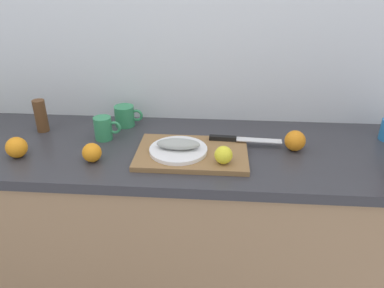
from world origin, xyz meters
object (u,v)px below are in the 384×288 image
Objects in this scene: white_plate at (178,150)px; coffee_mug_0 at (125,116)px; chef_knife at (236,139)px; coffee_mug_2 at (104,128)px; fish_fillet at (178,144)px; cutting_board at (192,153)px; pepper_mill at (41,116)px; lemon_0 at (223,155)px; orange_0 at (17,147)px.

white_plate is 1.73× the size of coffee_mug_0.
chef_knife is 2.56× the size of coffee_mug_2.
coffee_mug_2 is (-0.33, 0.13, -0.00)m from fish_fillet.
coffee_mug_2 reaches higher than coffee_mug_0.
cutting_board is 2.99× the size of pepper_mill.
coffee_mug_2 is (-0.50, 0.20, -0.00)m from lemon_0.
fish_fillet is 1.30× the size of coffee_mug_0.
orange_0 is (-0.84, -0.16, 0.01)m from chef_knife.
chef_knife is (0.17, 0.10, 0.02)m from cutting_board.
fish_fillet is at bearing 4.63° from orange_0.
pepper_mill is at bearing 162.98° from fish_fillet.
coffee_mug_2 is (-0.55, 0.02, 0.02)m from chef_knife.
coffee_mug_2 is at bearing 158.28° from fish_fillet.
orange_0 is (-0.78, 0.02, -0.01)m from lemon_0.
coffee_mug_2 is 1.42× the size of orange_0.
lemon_0 is 0.46× the size of pepper_mill.
lemon_0 is (0.12, -0.08, 0.04)m from cutting_board.
fish_fillet is at bearing -45.38° from coffee_mug_0.
pepper_mill reaches higher than fish_fillet.
pepper_mill reaches higher than cutting_board.
coffee_mug_2 is 0.80× the size of pepper_mill.
lemon_0 is 0.83m from pepper_mill.
cutting_board is 1.46× the size of chef_knife.
lemon_0 reaches higher than chef_knife.
pepper_mill is at bearing 164.99° from cutting_board.
white_plate is at bearing -45.38° from coffee_mug_0.
coffee_mug_2 is 0.30m from pepper_mill.
cutting_board is 2.56× the size of fish_fillet.
orange_0 is (-0.61, -0.05, 0.01)m from white_plate.
coffee_mug_2 is at bearing 162.35° from cutting_board.
coffee_mug_0 is (-0.27, 0.27, -0.01)m from fish_fillet.
chef_knife is 0.19m from lemon_0.
cutting_board is 3.32× the size of coffee_mug_0.
lemon_0 is 0.51× the size of coffee_mug_0.
coffee_mug_0 is at bearing 13.64° from pepper_mill.
coffee_mug_0 is at bearing 164.97° from chef_knife.
pepper_mill is (-0.62, 0.19, 0.02)m from fish_fillet.
cutting_board is 0.67m from orange_0.
chef_knife is (0.22, 0.11, 0.00)m from white_plate.
orange_0 reaches higher than cutting_board.
white_plate is at bearing 4.63° from orange_0.
pepper_mill is at bearing 178.00° from chef_knife.
fish_fillet is 0.39m from coffee_mug_0.
pepper_mill is (-0.84, 0.08, 0.04)m from chef_knife.
fish_fillet is (0.00, 0.00, 0.03)m from white_plate.
pepper_mill reaches higher than white_plate.
coffee_mug_0 reaches higher than cutting_board.
white_plate is at bearing 0.00° from fish_fillet.
white_plate reaches higher than cutting_board.
cutting_board is 0.15m from lemon_0.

